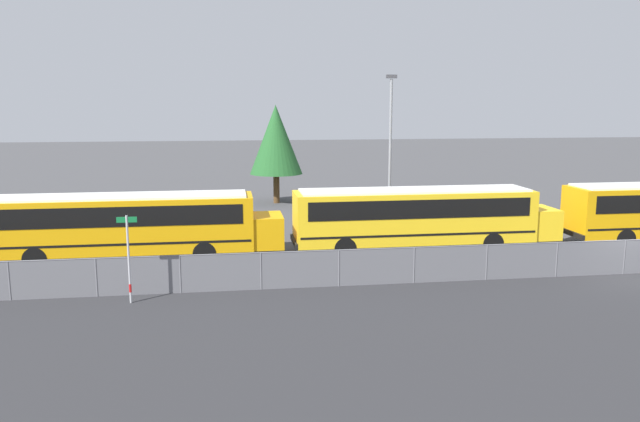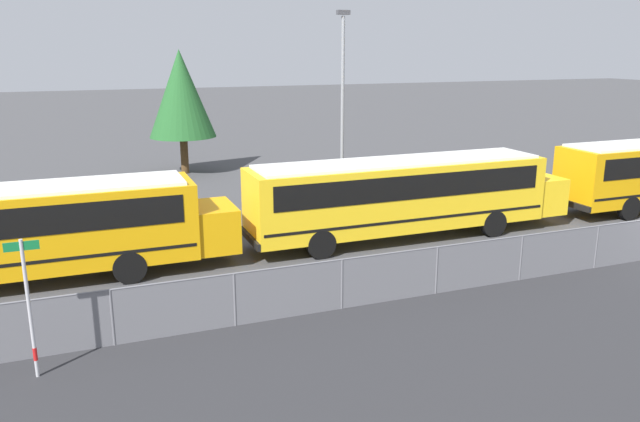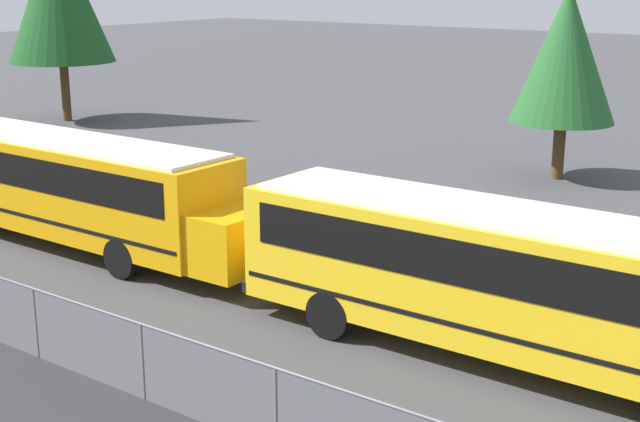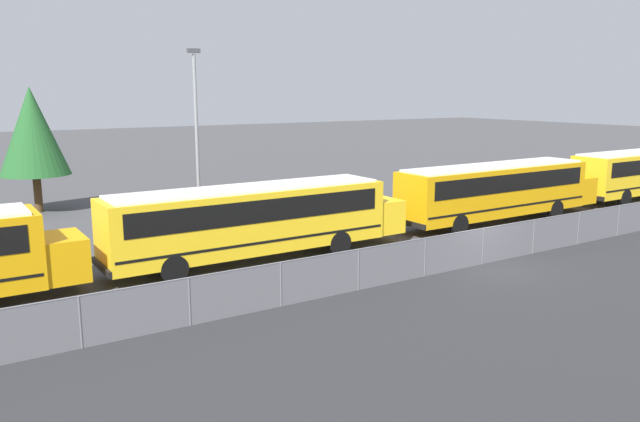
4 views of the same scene
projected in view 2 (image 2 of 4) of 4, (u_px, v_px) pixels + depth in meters
name	position (u px, v px, depth m)	size (l,w,h in m)	color
school_bus_2	(9.00, 228.00, 18.71)	(13.01, 2.45, 3.04)	orange
school_bus_3	(406.00, 191.00, 23.48)	(13.01, 2.45, 3.04)	yellow
street_sign	(29.00, 306.00, 13.42)	(0.70, 0.09, 3.19)	#B7B7BC
light_pole	(343.00, 100.00, 28.74)	(0.60, 0.24, 8.69)	gray
tree_0	(181.00, 94.00, 35.11)	(3.76, 3.76, 7.00)	#51381E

